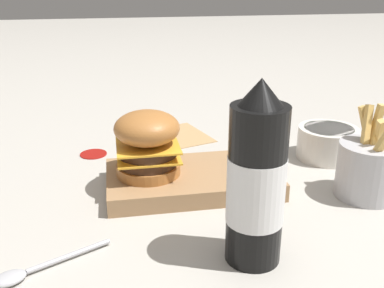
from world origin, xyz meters
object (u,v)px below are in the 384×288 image
Objects in this scene: side_bowl at (327,142)px; serving_board at (192,179)px; burger at (147,143)px; ketchup_bottle at (256,182)px; spoon at (27,272)px; fries_basket at (368,168)px.

serving_board is at bearing -163.98° from side_bowl.
ketchup_bottle is (0.11, -0.22, 0.02)m from burger.
spoon is (-0.53, -0.28, -0.03)m from side_bowl.
spoon is (-0.28, 0.01, -0.10)m from ketchup_bottle.
side_bowl is (0.01, 0.16, -0.02)m from fries_basket.
spoon is at bearing -140.22° from serving_board.
side_bowl is at bearing 50.23° from ketchup_bottle.
burger is 0.28m from spoon.
ketchup_bottle is at bearing 150.73° from spoon.
side_bowl is 0.81× the size of spoon.
serving_board is 1.99× the size of spoon.
serving_board reaches higher than spoon.
spoon is at bearing -151.80° from side_bowl.
ketchup_bottle reaches higher than spoon.
ketchup_bottle is at bearing -129.77° from side_bowl.
burger is 0.25m from ketchup_bottle.
burger is at bearing 175.73° from serving_board.
burger is 0.71× the size of fries_basket.
burger is 0.75× the size of spoon.
serving_board is at bearing 163.90° from fries_basket.
serving_board is at bearing 100.79° from ketchup_bottle.
ketchup_bottle reaches higher than burger.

